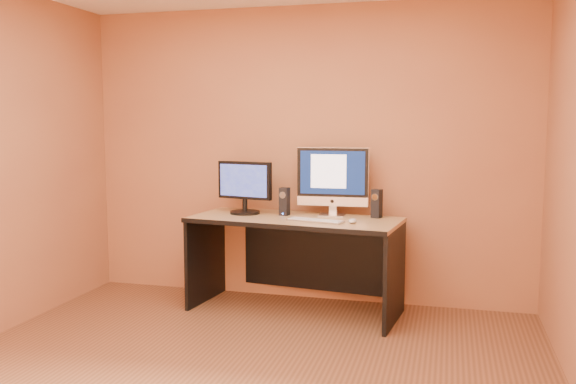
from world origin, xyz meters
TOP-DOWN VIEW (x-y plane):
  - walls at (0.00, 0.00)m, footprint 4.00×4.00m
  - desk at (0.02, 1.58)m, footprint 1.80×0.95m
  - imac at (0.30, 1.77)m, footprint 0.62×0.25m
  - second_monitor at (-0.45, 1.68)m, footprint 0.56×0.36m
  - speaker_left at (-0.10, 1.69)m, footprint 0.08×0.09m
  - speaker_right at (0.68, 1.75)m, footprint 0.09×0.10m
  - keyboard at (0.23, 1.42)m, footprint 0.48×0.23m
  - mouse at (0.53, 1.43)m, footprint 0.07×0.12m
  - cable_a at (0.31, 1.88)m, footprint 0.03×0.24m
  - cable_b at (0.24, 1.89)m, footprint 0.09×0.18m

SIDE VIEW (x-z plane):
  - desk at x=0.02m, z-range 0.00..0.80m
  - cable_a at x=0.31m, z-range 0.80..0.81m
  - cable_b at x=0.24m, z-range 0.80..0.81m
  - keyboard at x=0.23m, z-range 0.80..0.82m
  - mouse at x=0.53m, z-range 0.80..0.84m
  - speaker_left at x=-0.10m, z-range 0.80..1.03m
  - speaker_right at x=0.68m, z-range 0.80..1.03m
  - second_monitor at x=-0.45m, z-range 0.80..1.25m
  - imac at x=0.30m, z-range 0.80..1.39m
  - walls at x=0.00m, z-range 0.00..2.60m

